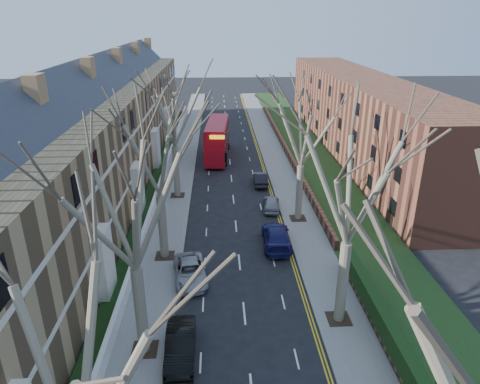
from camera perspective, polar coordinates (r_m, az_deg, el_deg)
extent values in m
cube|color=slate|center=(54.74, -7.67, 3.96)|extent=(3.00, 102.00, 0.12)
cube|color=slate|center=(55.05, 4.91, 4.19)|extent=(3.00, 102.00, 0.12)
cube|color=#94744B|center=(47.11, -18.24, 6.27)|extent=(9.00, 78.00, 10.00)
cube|color=#30313A|center=(45.92, -19.16, 13.46)|extent=(4.67, 78.00, 4.67)
cube|color=white|center=(46.56, -12.72, 4.74)|extent=(0.12, 78.00, 0.35)
cube|color=white|center=(45.65, -13.09, 8.92)|extent=(0.12, 78.00, 0.35)
cube|color=brown|center=(60.15, 15.64, 9.90)|extent=(8.00, 54.00, 10.00)
cube|color=brown|center=(58.92, 6.06, 5.89)|extent=(0.35, 54.00, 0.90)
cube|color=black|center=(23.54, 22.44, -22.17)|extent=(0.70, 24.00, 1.20)
cube|color=white|center=(47.23, -10.39, 1.48)|extent=(0.30, 78.00, 1.00)
cube|color=#1B3613|center=(55.80, 9.51, 4.31)|extent=(6.00, 102.00, 0.06)
cube|color=black|center=(14.49, 25.59, -19.13)|extent=(0.18, 0.50, 0.22)
cylinder|color=#736652|center=(24.10, -13.10, -15.18)|extent=(0.64, 0.64, 5.25)
cube|color=#2D2116|center=(25.75, -12.56, -19.80)|extent=(1.40, 1.40, 0.05)
cylinder|color=#736652|center=(32.54, -10.28, -4.54)|extent=(0.64, 0.64, 5.07)
cube|color=#2D2116|center=(33.74, -9.99, -8.37)|extent=(1.40, 1.40, 0.05)
cylinder|color=#736652|center=(43.48, -8.49, 2.74)|extent=(0.60, 0.60, 5.25)
cube|color=#2D2116|center=(44.42, -8.30, -0.43)|extent=(1.40, 1.40, 0.05)
cylinder|color=#736652|center=(26.30, 13.50, -11.67)|extent=(0.64, 0.64, 5.25)
cube|color=#2D2116|center=(27.82, 13.00, -16.14)|extent=(1.40, 1.40, 0.05)
cylinder|color=#736652|center=(38.37, 7.91, -0.10)|extent=(0.60, 0.60, 5.07)
cube|color=#2D2116|center=(39.39, 7.72, -3.49)|extent=(1.40, 1.40, 0.05)
cube|color=#A70B17|center=(55.99, -3.03, 6.05)|extent=(3.32, 11.20, 2.21)
cube|color=#A70B17|center=(55.43, -3.08, 8.14)|extent=(3.28, 10.65, 2.01)
cube|color=black|center=(55.86, -3.04, 6.50)|extent=(3.27, 10.32, 0.90)
cube|color=black|center=(55.41, -3.08, 8.24)|extent=(3.26, 10.10, 0.90)
imported|color=black|center=(24.75, -7.95, -19.61)|extent=(1.64, 4.46, 1.46)
imported|color=#95969A|center=(30.63, -6.65, -10.47)|extent=(2.80, 4.98, 1.32)
imported|color=#16164F|center=(34.72, 4.86, -5.92)|extent=(2.41, 5.46, 1.56)
imported|color=gray|center=(40.96, 4.21, -1.50)|extent=(1.90, 3.91, 1.29)
imported|color=black|center=(46.95, 2.76, 1.77)|extent=(1.56, 4.13, 1.35)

